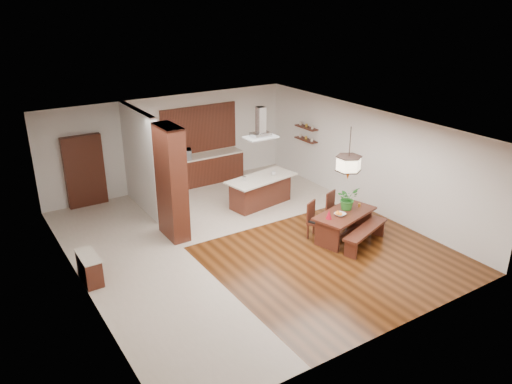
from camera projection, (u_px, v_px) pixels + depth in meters
room_shell at (245, 163)px, 11.77m from camera, size 9.00×9.04×2.92m
tile_hallway at (142, 271)px, 11.16m from camera, size 2.50×9.00×0.01m
tile_kitchen at (238, 198)px, 15.12m from camera, size 5.50×4.00×0.01m
soffit_band at (245, 129)px, 11.46m from camera, size 8.00×9.00×0.02m
partition_pier at (171, 183)px, 12.23m from camera, size 0.45×1.00×2.90m
partition_stub at (141, 160)px, 13.87m from camera, size 0.18×2.40×2.90m
hallway_console at (90, 268)px, 10.67m from camera, size 0.37×0.88×0.63m
hallway_doorway at (85, 171)px, 14.23m from camera, size 1.10×0.20×2.10m
rear_counter at (204, 169)px, 16.14m from camera, size 2.60×0.62×0.95m
kitchen_window at (199, 129)px, 15.87m from camera, size 2.60×0.08×1.50m
shelf_lower at (306, 140)px, 15.98m from camera, size 0.26×0.90×0.04m
shelf_upper at (306, 128)px, 15.83m from camera, size 0.26×0.90×0.04m
dining_table at (344, 219)px, 12.47m from camera, size 1.87×1.27×0.71m
dining_bench at (365, 237)px, 12.19m from camera, size 1.71×0.91×0.47m
dining_chair_left at (317, 221)px, 12.52m from camera, size 0.56×0.56×0.95m
dining_chair_right at (336, 210)px, 13.10m from camera, size 0.54×0.54×0.96m
pendant_lantern at (349, 154)px, 11.82m from camera, size 0.64×0.64×1.31m
foliage_plant at (347, 198)px, 12.49m from camera, size 0.55×0.48×0.59m
fruit_bowl at (340, 214)px, 12.21m from camera, size 0.30×0.30×0.07m
napkin_cone at (329, 214)px, 12.02m from camera, size 0.19×0.19×0.23m
gold_ornament at (359, 205)px, 12.72m from camera, size 0.07×0.07×0.09m
kitchen_island at (261, 191)px, 14.48m from camera, size 2.21×1.25×0.86m
range_hood at (261, 123)px, 13.72m from camera, size 0.90×0.55×0.87m
island_cup at (273, 174)px, 14.45m from camera, size 0.13×0.13×0.10m
microwave at (182, 154)px, 15.50m from camera, size 0.67×0.57×0.32m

